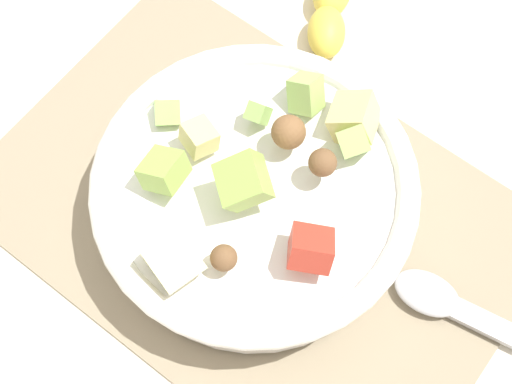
% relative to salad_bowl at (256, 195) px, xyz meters
% --- Properties ---
extents(ground_plane, '(2.40, 2.40, 0.00)m').
position_rel_salad_bowl_xyz_m(ground_plane, '(0.00, 0.00, -0.04)').
color(ground_plane, silver).
extents(placemat, '(0.46, 0.31, 0.01)m').
position_rel_salad_bowl_xyz_m(placemat, '(0.00, 0.00, -0.04)').
color(placemat, gray).
rests_on(placemat, ground_plane).
extents(salad_bowl, '(0.27, 0.27, 0.11)m').
position_rel_salad_bowl_xyz_m(salad_bowl, '(0.00, 0.00, 0.00)').
color(salad_bowl, white).
rests_on(salad_bowl, placemat).
extents(serving_spoon, '(0.23, 0.07, 0.01)m').
position_rel_salad_bowl_xyz_m(serving_spoon, '(-0.21, -0.03, -0.03)').
color(serving_spoon, '#B7B7BC').
rests_on(serving_spoon, placemat).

